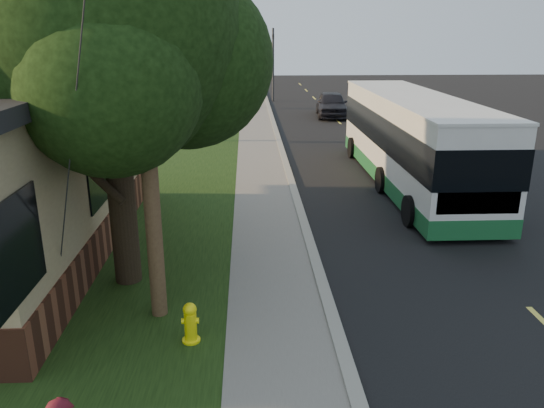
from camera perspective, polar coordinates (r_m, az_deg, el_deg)
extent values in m
plane|color=black|center=(9.82, 7.12, -14.37)|extent=(120.00, 120.00, 0.00)
cube|color=black|center=(19.70, 13.83, 2.11)|extent=(8.00, 80.00, 0.01)
cube|color=gray|center=(18.95, 2.15, 2.17)|extent=(0.25, 80.00, 0.12)
cube|color=slate|center=(18.89, -0.88, 2.08)|extent=(2.00, 80.00, 0.08)
cube|color=black|center=(19.11, -11.43, 1.89)|extent=(5.00, 80.00, 0.07)
cylinder|color=#FFF30D|center=(9.57, -8.75, -12.96)|extent=(0.22, 0.22, 0.55)
sphere|color=#FFF30D|center=(9.40, -8.85, -11.16)|extent=(0.24, 0.24, 0.24)
cylinder|color=#FFF30D|center=(9.51, -8.79, -12.32)|extent=(0.30, 0.10, 0.10)
cylinder|color=#FFF30D|center=(9.51, -8.79, -12.32)|extent=(0.10, 0.18, 0.10)
cylinder|color=#FFF30D|center=(9.70, -8.68, -14.25)|extent=(0.32, 0.32, 0.04)
cylinder|color=#473321|center=(9.34, -13.78, 13.43)|extent=(0.30, 0.30, 9.00)
cylinder|color=#2D2D30|center=(8.60, -20.68, 7.24)|extent=(2.52, 3.21, 7.60)
cylinder|color=black|center=(11.43, -15.92, 1.23)|extent=(0.56, 0.56, 4.00)
sphere|color=black|center=(10.98, -17.41, 17.42)|extent=(5.20, 5.20, 5.20)
sphere|color=black|center=(11.34, -9.27, 14.94)|extent=(3.60, 3.60, 3.60)
sphere|color=black|center=(10.95, -24.08, 15.14)|extent=(3.80, 3.80, 3.80)
sphere|color=black|center=(9.68, -17.04, 12.12)|extent=(3.20, 3.20, 3.20)
sphere|color=black|center=(12.49, -18.78, 19.13)|extent=(3.40, 3.40, 3.40)
cylinder|color=black|center=(26.46, -6.97, 10.28)|extent=(0.24, 0.24, 3.30)
cylinder|color=black|center=(26.29, -7.11, 13.85)|extent=(1.38, 0.57, 2.01)
cylinder|color=black|center=(26.29, -7.11, 13.85)|extent=(0.74, 1.21, 1.58)
cylinder|color=black|center=(26.29, -7.11, 13.85)|extent=(0.65, 1.05, 1.95)
cylinder|color=black|center=(26.29, -7.11, 13.85)|extent=(1.28, 0.53, 1.33)
cylinder|color=black|center=(26.29, -7.11, 13.85)|extent=(0.75, 1.21, 1.70)
cylinder|color=black|center=(38.36, -4.94, 12.53)|extent=(0.24, 0.24, 3.03)
cylinder|color=black|center=(38.24, -5.00, 14.78)|extent=(1.38, 0.57, 2.01)
cylinder|color=black|center=(38.24, -5.00, 14.78)|extent=(0.74, 1.21, 1.58)
cylinder|color=black|center=(38.24, -5.00, 14.78)|extent=(0.65, 1.05, 1.95)
cylinder|color=black|center=(38.24, -5.00, 14.78)|extent=(1.28, 0.53, 1.33)
cylinder|color=black|center=(38.24, -5.00, 14.78)|extent=(0.75, 1.21, 1.70)
cylinder|color=#2D2D30|center=(42.28, 0.12, 14.69)|extent=(0.16, 0.16, 5.50)
imported|color=black|center=(42.21, 0.12, 17.06)|extent=(0.18, 0.22, 1.10)
cube|color=silver|center=(19.34, 14.78, 7.18)|extent=(2.42, 11.61, 2.61)
cube|color=#1A5E2F|center=(19.62, 14.47, 3.30)|extent=(2.44, 11.63, 0.53)
cube|color=black|center=(19.30, 14.83, 7.75)|extent=(2.46, 11.65, 1.06)
cube|color=black|center=(14.10, 21.51, 1.99)|extent=(2.12, 0.06, 1.55)
cube|color=yellow|center=(13.83, 22.11, 7.21)|extent=(1.55, 0.06, 0.34)
cube|color=#FFF2CC|center=(14.14, 18.32, -2.36)|extent=(0.24, 0.04, 0.15)
cube|color=#FFF2CC|center=(14.72, 23.61, -2.18)|extent=(0.24, 0.04, 0.15)
cube|color=silver|center=(19.14, 15.10, 11.08)|extent=(2.47, 11.66, 0.08)
cylinder|color=black|center=(15.37, 14.65, -0.74)|extent=(0.27, 0.89, 0.89)
cylinder|color=black|center=(16.25, 22.83, -0.57)|extent=(0.27, 0.89, 0.89)
cylinder|color=black|center=(18.39, 11.72, 2.56)|extent=(0.27, 0.89, 0.89)
cylinder|color=black|center=(19.14, 18.76, 2.57)|extent=(0.27, 0.89, 0.89)
cylinder|color=black|center=(23.35, 8.64, 6.00)|extent=(0.27, 0.89, 0.89)
cylinder|color=black|center=(23.94, 14.36, 5.94)|extent=(0.27, 0.89, 0.89)
imported|color=black|center=(34.88, 6.44, 10.62)|extent=(2.26, 4.80, 1.59)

